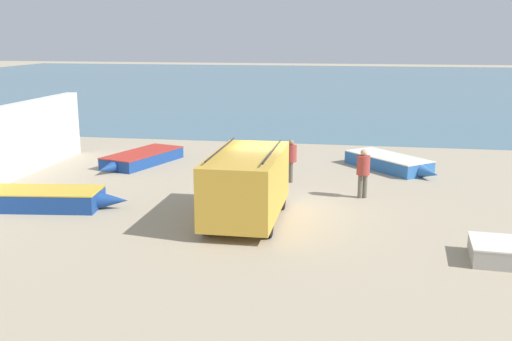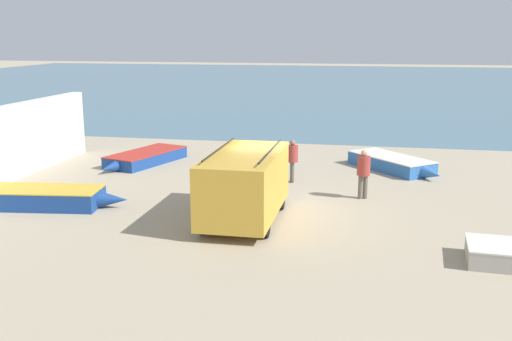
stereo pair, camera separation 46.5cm
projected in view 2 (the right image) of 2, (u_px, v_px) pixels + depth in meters
The scene contains 8 objects.
ground_plane at pixel (273, 206), 20.64m from camera, with size 200.00×200.00×0.00m, color tan.
sea_water at pixel (347, 84), 70.33m from camera, with size 120.00×80.00×0.01m, color #477084.
parked_van at pixel (245, 184), 18.78m from camera, with size 2.10×4.81×2.31m.
fishing_rowboat_0 at pixel (144, 158), 27.28m from camera, with size 2.86×5.02×0.54m.
fishing_rowboat_1 at pixel (40, 197), 20.46m from camera, with size 5.60×2.15×0.64m.
fishing_rowboat_2 at pixel (393, 163), 25.95m from camera, with size 3.99×4.26×0.59m.
fisherman_0 at pixel (292, 157), 23.69m from camera, with size 0.45×0.45×1.71m.
fisherman_1 at pixel (364, 170), 21.31m from camera, with size 0.47×0.47×1.78m.
Camera 2 is at (3.33, -19.57, 5.80)m, focal length 42.00 mm.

